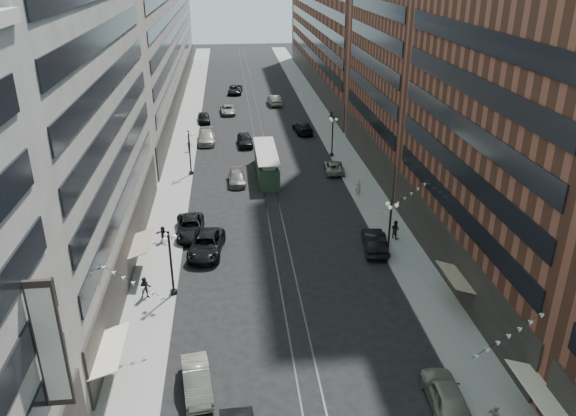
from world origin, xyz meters
name	(u,v)px	position (x,y,z in m)	size (l,w,h in m)	color
ground	(263,159)	(0.00, 60.00, 0.00)	(220.00, 220.00, 0.00)	black
sidewalk_west	(184,139)	(-11.00, 70.00, 0.07)	(4.00, 180.00, 0.15)	gray
sidewalk_east	(332,135)	(11.00, 70.00, 0.07)	(4.00, 180.00, 0.15)	gray
rail_west	(254,137)	(-0.70, 70.00, 0.01)	(0.12, 180.00, 0.02)	#2D2D33
rail_east	(264,137)	(0.70, 70.00, 0.01)	(0.12, 180.00, 0.02)	#2D2D33
building_west_mid	(60,108)	(-17.00, 33.00, 14.00)	(8.00, 36.00, 28.00)	#ACA599
building_west_far	(154,28)	(-17.00, 96.00, 13.00)	(8.00, 90.00, 26.00)	#ACA599
building_east_mid	(514,139)	(17.00, 28.00, 12.00)	(8.00, 30.00, 24.00)	brown
building_east_far	(332,26)	(17.00, 105.00, 12.00)	(8.00, 72.00, 24.00)	brown
lamppost_sw_far	(171,261)	(-9.20, 28.00, 3.10)	(1.03, 1.14, 5.52)	black
lamppost_sw_mid	(190,151)	(-9.20, 55.00, 3.10)	(1.03, 1.14, 5.52)	black
lamppost_se_far	(390,227)	(9.20, 32.00, 3.10)	(1.03, 1.14, 5.52)	black
lamppost_se_mid	(332,135)	(9.20, 60.00, 3.10)	(1.03, 1.14, 5.52)	black
streetcar	(266,164)	(0.00, 54.06, 1.46)	(2.53, 11.44, 3.17)	#263B2A
car_1	(197,380)	(-6.91, 16.96, 0.78)	(1.64, 4.71, 1.55)	gray
car_2	(206,245)	(-6.80, 34.69, 0.86)	(2.84, 6.16, 1.71)	black
car_4	(446,395)	(7.80, 14.08, 0.86)	(2.03, 5.05, 1.72)	gray
pedestrian_2	(145,288)	(-11.28, 27.61, 1.05)	(0.87, 0.48, 1.80)	black
car_7	(191,227)	(-8.40, 38.58, 0.80)	(2.67, 5.79, 1.61)	black
car_8	(206,137)	(-7.65, 68.07, 0.85)	(2.39, 5.88, 1.71)	gray
car_9	(204,118)	(-8.40, 79.23, 0.80)	(1.90, 4.72, 1.61)	black
car_10	(374,242)	(8.40, 33.66, 0.88)	(1.86, 5.32, 1.75)	black
car_11	(334,167)	(8.40, 54.17, 0.69)	(2.28, 4.95, 1.38)	slate
car_12	(303,127)	(6.80, 71.69, 0.85)	(2.38, 5.85, 1.70)	black
car_13	(245,140)	(-2.20, 66.28, 0.86)	(2.04, 5.07, 1.73)	black
car_14	(274,100)	(3.98, 89.91, 0.88)	(1.86, 5.35, 1.76)	slate
pedestrian_5	(163,234)	(-10.86, 37.15, 0.92)	(1.42, 0.41, 1.53)	black
pedestrian_6	(189,146)	(-9.90, 64.06, 0.91)	(0.89, 0.40, 1.51)	gray
pedestrian_7	(395,229)	(10.86, 35.54, 1.06)	(0.88, 0.48, 1.82)	black
pedestrian_8	(358,187)	(9.75, 46.46, 1.07)	(0.67, 0.44, 1.85)	#AAA58D
pedestrian_9	(331,116)	(12.17, 77.27, 0.93)	(1.01, 0.42, 1.57)	black
car_extra_0	(228,110)	(-4.50, 84.34, 0.71)	(2.37, 5.14, 1.43)	gray
car_extra_1	(237,178)	(-3.69, 51.64, 0.70)	(1.97, 4.85, 1.41)	#635F58
car_extra_2	(235,90)	(-2.92, 99.94, 0.78)	(2.60, 5.63, 1.56)	black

